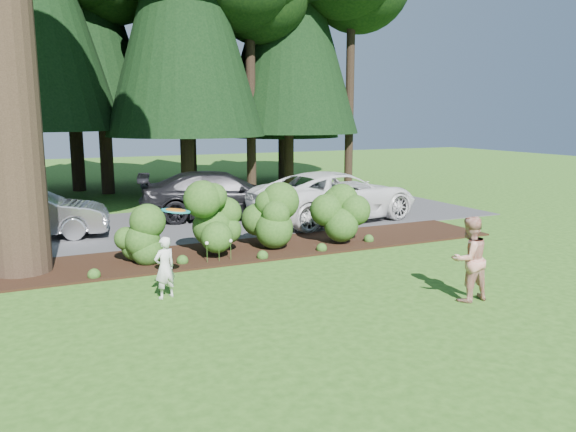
{
  "coord_description": "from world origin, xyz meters",
  "views": [
    {
      "loc": [
        -4.41,
        -10.25,
        3.52
      ],
      "look_at": [
        0.87,
        0.97,
        1.3
      ],
      "focal_mm": 35.0,
      "sensor_mm": 36.0,
      "label": 1
    }
  ],
  "objects_px": {
    "child": "(165,267)",
    "adult": "(469,259)",
    "frisbee": "(176,211)",
    "car_dark_suv": "(221,195)",
    "car_white_suv": "(336,196)",
    "car_silver_wagon": "(29,214)"
  },
  "relations": [
    {
      "from": "car_dark_suv",
      "to": "child",
      "type": "relative_size",
      "value": 4.5
    },
    {
      "from": "adult",
      "to": "car_silver_wagon",
      "type": "bearing_deg",
      "value": -53.04
    },
    {
      "from": "child",
      "to": "adult",
      "type": "xyz_separation_m",
      "value": [
        5.24,
        -2.63,
        0.21
      ]
    },
    {
      "from": "adult",
      "to": "frisbee",
      "type": "bearing_deg",
      "value": -31.64
    },
    {
      "from": "car_white_suv",
      "to": "adult",
      "type": "height_order",
      "value": "car_white_suv"
    },
    {
      "from": "car_silver_wagon",
      "to": "car_white_suv",
      "type": "distance_m",
      "value": 9.51
    },
    {
      "from": "car_silver_wagon",
      "to": "car_dark_suv",
      "type": "xyz_separation_m",
      "value": [
        6.06,
        0.86,
        0.08
      ]
    },
    {
      "from": "car_silver_wagon",
      "to": "frisbee",
      "type": "height_order",
      "value": "frisbee"
    },
    {
      "from": "car_dark_suv",
      "to": "frisbee",
      "type": "bearing_deg",
      "value": 167.9
    },
    {
      "from": "child",
      "to": "frisbee",
      "type": "height_order",
      "value": "frisbee"
    },
    {
      "from": "car_dark_suv",
      "to": "adult",
      "type": "height_order",
      "value": "adult"
    },
    {
      "from": "car_white_suv",
      "to": "adult",
      "type": "bearing_deg",
      "value": 158.29
    },
    {
      "from": "frisbee",
      "to": "car_white_suv",
      "type": "bearing_deg",
      "value": 38.83
    },
    {
      "from": "car_silver_wagon",
      "to": "car_white_suv",
      "type": "height_order",
      "value": "car_white_suv"
    },
    {
      "from": "car_silver_wagon",
      "to": "frisbee",
      "type": "bearing_deg",
      "value": -149.17
    },
    {
      "from": "child",
      "to": "frisbee",
      "type": "bearing_deg",
      "value": -161.47
    },
    {
      "from": "car_silver_wagon",
      "to": "car_dark_suv",
      "type": "bearing_deg",
      "value": -72.55
    },
    {
      "from": "car_silver_wagon",
      "to": "adult",
      "type": "distance_m",
      "value": 12.2
    },
    {
      "from": "car_dark_suv",
      "to": "child",
      "type": "xyz_separation_m",
      "value": [
        -3.75,
        -7.8,
        -0.22
      ]
    },
    {
      "from": "child",
      "to": "adult",
      "type": "height_order",
      "value": "adult"
    },
    {
      "from": "child",
      "to": "frisbee",
      "type": "distance_m",
      "value": 1.14
    },
    {
      "from": "adult",
      "to": "frisbee",
      "type": "xyz_separation_m",
      "value": [
        -4.92,
        2.88,
        0.85
      ]
    }
  ]
}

